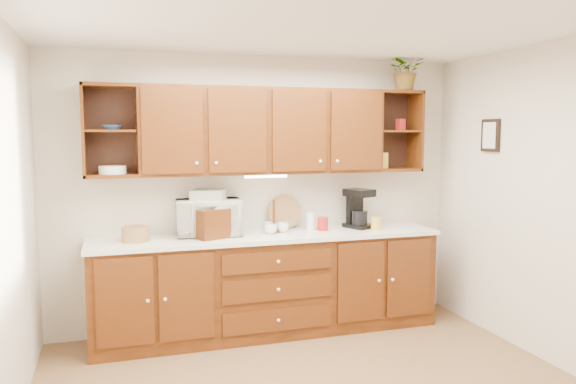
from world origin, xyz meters
TOP-DOWN VIEW (x-y plane):
  - ceiling at (0.00, 0.00)m, footprint 4.00×4.00m
  - back_wall at (0.00, 1.75)m, footprint 4.00×0.00m
  - right_wall at (2.00, 0.00)m, footprint 0.00×3.50m
  - base_cabinets at (0.00, 1.45)m, footprint 3.20×0.60m
  - countertop at (0.00, 1.44)m, footprint 3.24×0.64m
  - upper_cabinets at (0.01, 1.59)m, footprint 3.20×0.33m
  - undercabinet_light at (0.00, 1.53)m, footprint 0.40×0.05m
  - framed_picture at (1.98, 0.90)m, footprint 0.03×0.24m
  - wicker_basket at (-1.19, 1.45)m, footprint 0.28×0.28m
  - microwave at (-0.53, 1.56)m, footprint 0.62×0.44m
  - towel_stack at (-0.53, 1.56)m, footprint 0.36×0.32m
  - wine_bottle at (-0.57, 1.50)m, footprint 0.09×0.09m
  - woven_tray at (0.23, 1.69)m, footprint 0.34×0.10m
  - bread_box at (-0.50, 1.43)m, footprint 0.44×0.36m
  - mug_tree at (0.07, 1.51)m, footprint 0.26×0.27m
  - canister_red at (0.55, 1.48)m, footprint 0.12×0.12m
  - canister_white at (0.44, 1.52)m, footprint 0.09×0.09m
  - canister_yellow at (1.05, 1.34)m, footprint 0.10×0.10m
  - coffee_maker at (0.94, 1.53)m, footprint 0.29×0.33m
  - bowl_stack at (-1.35, 1.58)m, footprint 0.20×0.20m
  - plate_stack at (-1.36, 1.57)m, footprint 0.29×0.29m
  - pantry_box_yellow at (1.23, 1.57)m, footprint 0.10×0.08m
  - pantry_box_red at (1.41, 1.56)m, footprint 0.09×0.08m
  - potted_plant at (1.44, 1.52)m, footprint 0.40×0.37m

SIDE VIEW (x-z plane):
  - base_cabinets at x=0.00m, z-range 0.00..0.90m
  - countertop at x=0.00m, z-range 0.90..0.94m
  - woven_tray at x=0.23m, z-range 0.78..1.11m
  - mug_tree at x=0.07m, z-range 0.83..1.14m
  - canister_yellow at x=1.05m, z-range 0.94..1.06m
  - canister_red at x=0.55m, z-range 0.94..1.07m
  - wicker_basket at x=-1.19m, z-range 0.94..1.07m
  - canister_white at x=0.44m, z-range 0.94..1.12m
  - bread_box at x=-0.50m, z-range 0.94..1.20m
  - microwave at x=-0.53m, z-range 0.94..1.27m
  - wine_bottle at x=-0.57m, z-range 0.94..1.28m
  - coffee_maker at x=0.94m, z-range 0.93..1.32m
  - back_wall at x=0.00m, z-range -0.70..3.30m
  - right_wall at x=2.00m, z-range -0.45..3.05m
  - towel_stack at x=-0.53m, z-range 1.27..1.35m
  - undercabinet_light at x=0.00m, z-range 1.46..1.48m
  - plate_stack at x=-1.36m, z-range 1.52..1.59m
  - pantry_box_yellow at x=1.23m, z-range 1.52..1.68m
  - framed_picture at x=1.98m, z-range 1.70..2.00m
  - upper_cabinets at x=0.01m, z-range 1.49..2.29m
  - bowl_stack at x=-1.35m, z-range 1.90..1.94m
  - pantry_box_red at x=1.41m, z-range 1.90..2.01m
  - potted_plant at x=1.44m, z-range 2.29..2.68m
  - ceiling at x=0.00m, z-range 2.60..2.60m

